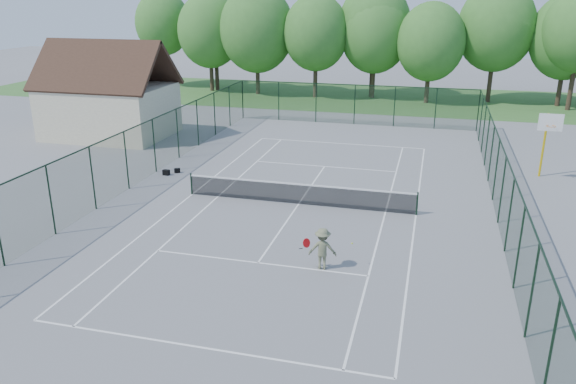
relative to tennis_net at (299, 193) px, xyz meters
name	(u,v)px	position (x,y,z in m)	size (l,w,h in m)	color
ground	(299,204)	(0.00, 0.00, -0.58)	(140.00, 140.00, 0.00)	gray
grass_far	(372,98)	(0.00, 30.00, -0.57)	(80.00, 16.00, 0.01)	#3F7231
court_lines	(299,204)	(0.00, 0.00, -0.57)	(11.05, 23.85, 0.01)	white
tennis_net	(299,193)	(0.00, 0.00, 0.00)	(11.08, 0.08, 1.10)	black
fence_enclosure	(299,173)	(0.00, 0.00, 0.98)	(18.05, 36.05, 3.02)	#18361D
utility_building	(108,91)	(-16.00, 10.00, 2.54)	(8.60, 6.27, 6.63)	beige
tree_line_far	(375,33)	(0.00, 30.00, 5.42)	(39.40, 6.40, 9.70)	#3F2F23
basketball_goal	(548,133)	(11.78, 7.09, 1.99)	(1.20, 1.43, 3.65)	gold
sports_bag_a	(166,172)	(-8.17, 2.57, -0.43)	(0.37, 0.22, 0.30)	black
sports_bag_b	(177,171)	(-7.77, 3.12, -0.45)	(0.32, 0.20, 0.25)	black
tennis_player	(322,249)	(2.40, -6.23, 0.21)	(1.92, 0.93, 1.58)	#676C4D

